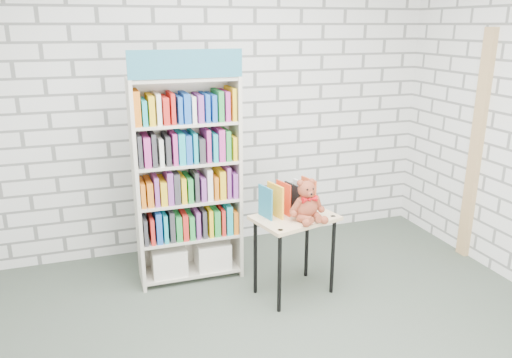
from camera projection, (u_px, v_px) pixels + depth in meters
name	position (u px, v px, depth m)	size (l,w,h in m)	color
room_shell	(290.00, 88.00, 2.75)	(4.52, 4.02, 2.81)	silver
bookshelf	(187.00, 179.00, 4.14)	(0.87, 0.34, 1.94)	beige
display_table	(295.00, 227.00, 3.96)	(0.71, 0.57, 0.67)	#DBB283
table_books	(288.00, 197.00, 3.97)	(0.47, 0.29, 0.26)	teal
teddy_bear	(307.00, 204.00, 3.83)	(0.30, 0.28, 0.32)	brown
door_trim	(476.00, 148.00, 4.51)	(0.05, 0.12, 2.10)	tan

